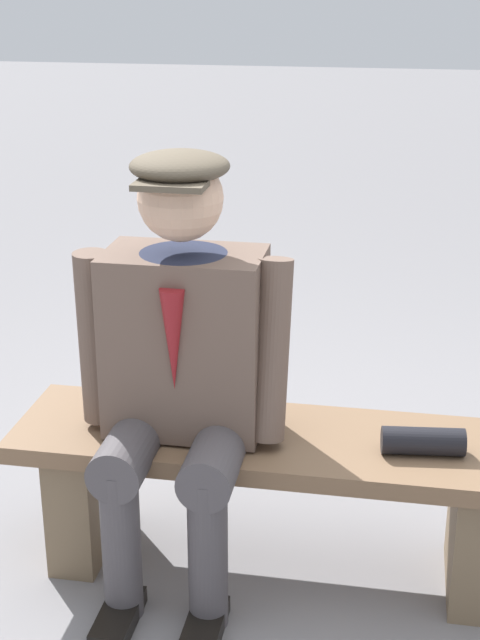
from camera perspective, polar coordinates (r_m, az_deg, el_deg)
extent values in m
plane|color=gray|center=(2.98, 2.07, -14.69)|extent=(30.00, 30.00, 0.00)
cube|color=brown|center=(2.75, 2.18, -7.49)|extent=(1.54, 0.43, 0.05)
cube|color=#766147|center=(2.86, 14.17, -12.24)|extent=(0.14, 0.37, 0.40)
cube|color=#766147|center=(2.99, -9.31, -10.25)|extent=(0.14, 0.37, 0.40)
cube|color=brown|center=(2.67, -3.35, -1.32)|extent=(0.45, 0.26, 0.53)
cylinder|color=#1E2338|center=(2.59, -3.46, 3.49)|extent=(0.25, 0.25, 0.06)
cone|color=maroon|center=(2.52, -4.09, -1.23)|extent=(0.07, 0.07, 0.29)
sphere|color=#DBAD8C|center=(2.52, -3.65, 7.41)|extent=(0.23, 0.23, 0.23)
ellipsoid|color=brown|center=(2.50, -3.70, 9.35)|extent=(0.27, 0.27, 0.08)
cube|color=brown|center=(2.41, -4.28, 8.18)|extent=(0.19, 0.10, 0.02)
cylinder|color=#4A4548|center=(2.63, -1.35, -8.07)|extent=(0.15, 0.40, 0.15)
cylinder|color=#4A4548|center=(2.62, -1.97, -13.99)|extent=(0.11, 0.11, 0.46)
cube|color=black|center=(2.70, -2.20, -18.27)|extent=(0.10, 0.24, 0.05)
cylinder|color=brown|center=(2.58, 1.91, -1.86)|extent=(0.12, 0.18, 0.52)
cylinder|color=#4A4548|center=(2.68, -6.54, -7.57)|extent=(0.15, 0.40, 0.15)
cylinder|color=#4A4548|center=(2.68, -7.25, -13.36)|extent=(0.11, 0.11, 0.46)
cube|color=black|center=(2.75, -7.43, -17.56)|extent=(0.10, 0.24, 0.05)
cylinder|color=brown|center=(2.70, -8.78, -1.10)|extent=(0.11, 0.12, 0.52)
cylinder|color=black|center=(2.67, 11.09, -7.26)|extent=(0.24, 0.10, 0.08)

